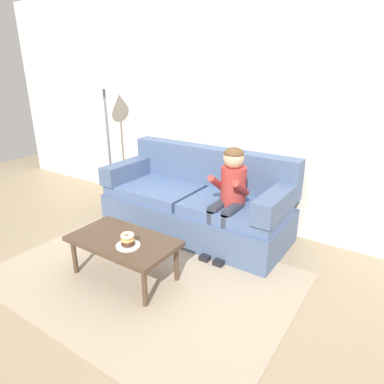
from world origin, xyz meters
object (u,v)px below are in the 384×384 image
object	(u,v)px
person_child	(230,191)
floor_lamp	(104,94)
donut	(128,243)
toy_controller	(110,247)
couch	(197,203)
coffee_table	(123,243)

from	to	relation	value
person_child	floor_lamp	bearing A→B (deg)	171.86
donut	toy_controller	bearing A→B (deg)	151.26
couch	toy_controller	bearing A→B (deg)	-121.00
couch	person_child	world-z (taller)	person_child
floor_lamp	person_child	bearing A→B (deg)	-8.14
coffee_table	couch	bearing A→B (deg)	88.38
coffee_table	floor_lamp	world-z (taller)	floor_lamp
person_child	floor_lamp	world-z (taller)	floor_lamp
donut	floor_lamp	size ratio (longest dim) A/B	0.07
coffee_table	toy_controller	distance (m)	0.67
couch	toy_controller	xyz separation A→B (m)	(-0.54, -0.90, -0.32)
coffee_table	person_child	world-z (taller)	person_child
couch	toy_controller	distance (m)	1.09
coffee_table	person_child	distance (m)	1.16
toy_controller	floor_lamp	distance (m)	2.01
donut	toy_controller	world-z (taller)	donut
person_child	donut	size ratio (longest dim) A/B	9.18
floor_lamp	couch	bearing A→B (deg)	-3.05
coffee_table	donut	distance (m)	0.17
couch	floor_lamp	bearing A→B (deg)	176.95
coffee_table	person_child	xyz separation A→B (m)	(0.55, 0.97, 0.32)
couch	floor_lamp	size ratio (longest dim) A/B	1.17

